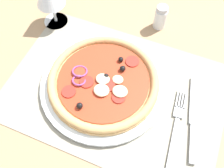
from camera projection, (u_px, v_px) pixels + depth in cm
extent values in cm
cube|color=#9E7A56|center=(116.00, 93.00, 59.00)|extent=(190.00, 140.00, 2.40)
cube|color=gray|center=(116.00, 90.00, 57.78)|extent=(49.18, 34.04, 0.40)
cylinder|color=white|center=(103.00, 85.00, 57.56)|extent=(28.89, 28.89, 1.11)
cylinder|color=tan|center=(103.00, 83.00, 56.64)|extent=(25.23, 25.23, 1.00)
torus|color=tan|center=(103.00, 81.00, 55.90)|extent=(25.01, 25.01, 1.80)
cylinder|color=#B7381E|center=(103.00, 82.00, 56.08)|extent=(20.69, 20.69, 0.30)
ellipsoid|color=beige|center=(103.00, 78.00, 55.79)|extent=(3.14, 2.83, 0.94)
ellipsoid|color=beige|center=(120.00, 91.00, 54.12)|extent=(3.36, 3.02, 1.01)
ellipsoid|color=beige|center=(117.00, 79.00, 55.79)|extent=(2.49, 2.24, 0.75)
ellipsoid|color=beige|center=(101.00, 90.00, 54.23)|extent=(3.48, 3.13, 1.04)
sphere|color=black|center=(121.00, 59.00, 58.20)|extent=(1.21, 1.21, 1.21)
sphere|color=black|center=(121.00, 68.00, 56.90)|extent=(1.36, 1.36, 1.36)
sphere|color=black|center=(106.00, 76.00, 55.99)|extent=(1.15, 1.15, 1.15)
sphere|color=black|center=(80.00, 106.00, 52.21)|extent=(1.38, 1.38, 1.38)
torus|color=#8E3D75|center=(79.00, 73.00, 56.78)|extent=(3.64, 3.65, 1.15)
torus|color=#8E3D75|center=(79.00, 80.00, 55.78)|extent=(3.20, 3.22, 1.09)
cylinder|color=#A3281E|center=(69.00, 92.00, 54.48)|extent=(3.12, 3.12, 0.30)
cylinder|color=#A3281E|center=(108.00, 85.00, 55.28)|extent=(3.31, 3.31, 0.30)
cylinder|color=#A3281E|center=(132.00, 61.00, 58.47)|extent=(3.18, 3.18, 0.30)
cylinder|color=#A3281E|center=(119.00, 97.00, 53.77)|extent=(2.95, 2.95, 0.30)
cylinder|color=#A3281E|center=(87.00, 82.00, 55.71)|extent=(3.16, 3.16, 0.30)
cube|color=#B2B5BA|center=(173.00, 143.00, 51.21)|extent=(1.95, 11.20, 0.44)
cube|color=#B2B5BA|center=(178.00, 113.00, 54.47)|extent=(2.43, 2.72, 0.44)
cube|color=#B2B5BA|center=(185.00, 101.00, 55.97)|extent=(0.73, 4.33, 0.44)
cube|color=#B2B5BA|center=(182.00, 100.00, 56.06)|extent=(0.73, 4.33, 0.44)
cube|color=#B2B5BA|center=(180.00, 99.00, 56.14)|extent=(0.73, 4.33, 0.44)
cube|color=#B2B5BA|center=(177.00, 99.00, 56.23)|extent=(0.73, 4.33, 0.44)
cube|color=#B2B5BA|center=(193.00, 143.00, 51.06)|extent=(2.92, 8.49, 0.62)
cube|color=#B2B5BA|center=(194.00, 100.00, 56.03)|extent=(4.23, 11.77, 0.44)
cylinder|color=silver|center=(56.00, 21.00, 68.58)|extent=(6.40, 6.40, 0.40)
cylinder|color=silver|center=(54.00, 12.00, 65.81)|extent=(0.80, 0.80, 6.00)
cylinder|color=silver|center=(160.00, 19.00, 65.52)|extent=(3.20, 3.20, 5.50)
cylinder|color=#ADADB2|center=(162.00, 9.00, 62.62)|extent=(2.88, 2.88, 1.20)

